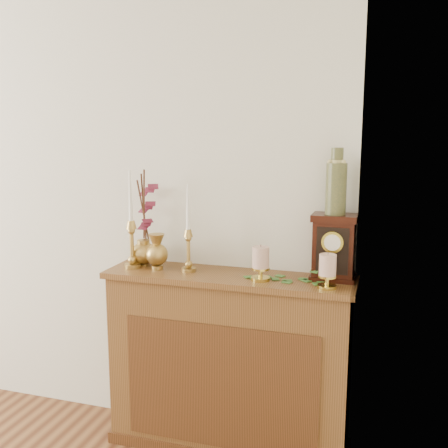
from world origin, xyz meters
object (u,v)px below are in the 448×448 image
(ginger_jar, at_px, (147,222))
(ceramic_vase, at_px, (336,185))
(mantel_clock, at_px, (334,248))
(candlestick_left, at_px, (132,236))
(candlestick_center, at_px, (188,243))
(bud_vase, at_px, (157,252))

(ginger_jar, distance_m, ceramic_vase, 1.00)
(ginger_jar, height_order, mantel_clock, ginger_jar)
(candlestick_left, bearing_deg, candlestick_center, 3.84)
(mantel_clock, bearing_deg, bud_vase, -173.95)
(ginger_jar, bearing_deg, mantel_clock, -0.79)
(candlestick_center, relative_size, mantel_clock, 1.40)
(bud_vase, xyz_separation_m, ceramic_vase, (0.88, 0.08, 0.36))
(bud_vase, relative_size, ginger_jar, 0.36)
(candlestick_left, distance_m, bud_vase, 0.15)
(candlestick_left, relative_size, bud_vase, 2.75)
(candlestick_left, distance_m, mantel_clock, 1.01)
(ceramic_vase, bearing_deg, mantel_clock, -90.84)
(bud_vase, height_order, mantel_clock, mantel_clock)
(ginger_jar, xyz_separation_m, mantel_clock, (0.97, -0.01, -0.07))
(mantel_clock, bearing_deg, candlestick_left, -174.06)
(candlestick_center, distance_m, mantel_clock, 0.71)
(candlestick_center, bearing_deg, ginger_jar, 162.54)
(ginger_jar, bearing_deg, candlestick_center, -17.46)
(mantel_clock, height_order, ceramic_vase, ceramic_vase)
(candlestick_left, height_order, candlestick_center, candlestick_left)
(candlestick_left, height_order, mantel_clock, candlestick_left)
(candlestick_center, xyz_separation_m, ceramic_vase, (0.71, 0.07, 0.31))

